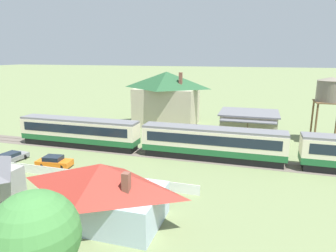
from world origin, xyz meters
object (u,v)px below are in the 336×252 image
station_house_dark_green_roof (167,98)px  cottage_red_roof (102,191)px  parked_car_grey (11,157)px  station_building (248,126)px  yard_tree_0 (35,236)px  passenger_train (214,142)px  parked_car_orange_2 (54,162)px  water_tower (330,91)px

station_house_dark_green_roof → cottage_red_roof: 34.50m
parked_car_grey → station_house_dark_green_roof: bearing=-20.2°
station_building → yard_tree_0: 37.16m
station_building → yard_tree_0: (-9.68, -35.83, 1.67)m
cottage_red_roof → parked_car_grey: (-17.76, 8.84, -1.94)m
passenger_train → parked_car_orange_2: (-17.97, -8.09, -1.67)m
parked_car_orange_2 → parked_car_grey: size_ratio=0.99×
passenger_train → station_building: bearing=70.0°
water_tower → parked_car_orange_2: size_ratio=2.33×
passenger_train → station_building: size_ratio=6.48×
passenger_train → parked_car_grey: (-24.38, -8.11, -1.75)m
yard_tree_0 → parked_car_orange_2: bearing=125.1°
passenger_train → yard_tree_0: yard_tree_0 is taller
station_building → station_house_dark_green_roof: size_ratio=0.74×
water_tower → yard_tree_0: bearing=-119.2°
station_house_dark_green_roof → cottage_red_roof: station_house_dark_green_roof is taller
cottage_red_roof → parked_car_orange_2: 14.52m
cottage_red_roof → yard_tree_0: yard_tree_0 is taller
station_building → station_house_dark_green_roof: station_house_dark_green_roof is taller
cottage_red_roof → yard_tree_0: 8.54m
parked_car_orange_2 → yard_tree_0: size_ratio=0.67×
station_building → cottage_red_roof: bearing=-110.8°
cottage_red_roof → parked_car_orange_2: (-11.35, 8.86, -1.87)m
station_house_dark_green_roof → parked_car_grey: station_house_dark_green_roof is taller
water_tower → cottage_red_roof: bearing=-126.8°
station_building → parked_car_orange_2: bearing=-139.5°
parked_car_grey → yard_tree_0: bearing=-126.1°
cottage_red_roof → yard_tree_0: (0.77, -8.38, 1.46)m
water_tower → parked_car_orange_2: bearing=-148.6°
station_house_dark_green_roof → cottage_red_roof: (4.90, -34.04, -2.70)m
cottage_red_roof → yard_tree_0: size_ratio=1.64×
passenger_train → water_tower: water_tower is taller
passenger_train → yard_tree_0: 26.06m
station_building → parked_car_orange_2: (-21.80, -18.59, -1.65)m
water_tower → yard_tree_0: 43.08m
passenger_train → parked_car_grey: 25.75m
parked_car_orange_2 → yard_tree_0: yard_tree_0 is taller
parked_car_orange_2 → parked_car_grey: 6.41m
water_tower → parked_car_grey: size_ratio=2.31×
cottage_red_roof → yard_tree_0: bearing=-84.8°
station_house_dark_green_roof → water_tower: (26.60, -4.98, 2.76)m
station_house_dark_green_roof → parked_car_grey: size_ratio=2.77×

